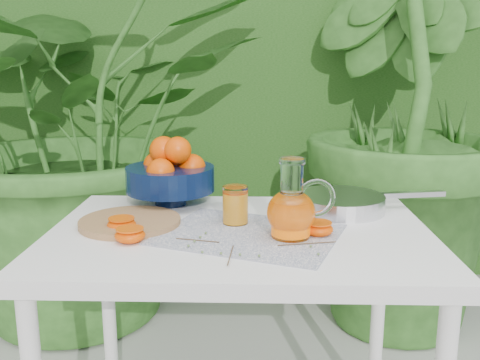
{
  "coord_description": "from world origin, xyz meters",
  "views": [
    {
      "loc": [
        0.05,
        -1.26,
        1.19
      ],
      "look_at": [
        0.01,
        0.1,
        0.88
      ],
      "focal_mm": 40.0,
      "sensor_mm": 36.0,
      "label": 1
    }
  ],
  "objects_px": {
    "cutting_board": "(130,222)",
    "juice_pitcher": "(292,210)",
    "white_table": "(240,259)",
    "fruit_bowl": "(171,173)",
    "saute_pan": "(341,202)"
  },
  "relations": [
    {
      "from": "cutting_board",
      "to": "juice_pitcher",
      "type": "xyz_separation_m",
      "value": [
        0.43,
        -0.1,
        0.06
      ]
    },
    {
      "from": "juice_pitcher",
      "to": "saute_pan",
      "type": "relative_size",
      "value": 0.42
    },
    {
      "from": "cutting_board",
      "to": "juice_pitcher",
      "type": "bearing_deg",
      "value": -12.57
    },
    {
      "from": "white_table",
      "to": "saute_pan",
      "type": "bearing_deg",
      "value": 32.89
    },
    {
      "from": "white_table",
      "to": "cutting_board",
      "type": "bearing_deg",
      "value": 173.96
    },
    {
      "from": "cutting_board",
      "to": "white_table",
      "type": "bearing_deg",
      "value": -6.04
    },
    {
      "from": "white_table",
      "to": "saute_pan",
      "type": "xyz_separation_m",
      "value": [
        0.29,
        0.19,
        0.11
      ]
    },
    {
      "from": "cutting_board",
      "to": "juice_pitcher",
      "type": "height_order",
      "value": "juice_pitcher"
    },
    {
      "from": "white_table",
      "to": "saute_pan",
      "type": "relative_size",
      "value": 2.09
    },
    {
      "from": "cutting_board",
      "to": "fruit_bowl",
      "type": "relative_size",
      "value": 0.82
    },
    {
      "from": "white_table",
      "to": "cutting_board",
      "type": "relative_size",
      "value": 3.67
    },
    {
      "from": "fruit_bowl",
      "to": "cutting_board",
      "type": "bearing_deg",
      "value": -109.61
    },
    {
      "from": "white_table",
      "to": "fruit_bowl",
      "type": "distance_m",
      "value": 0.38
    },
    {
      "from": "saute_pan",
      "to": "cutting_board",
      "type": "bearing_deg",
      "value": -165.0
    },
    {
      "from": "juice_pitcher",
      "to": "cutting_board",
      "type": "bearing_deg",
      "value": 167.43
    }
  ]
}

